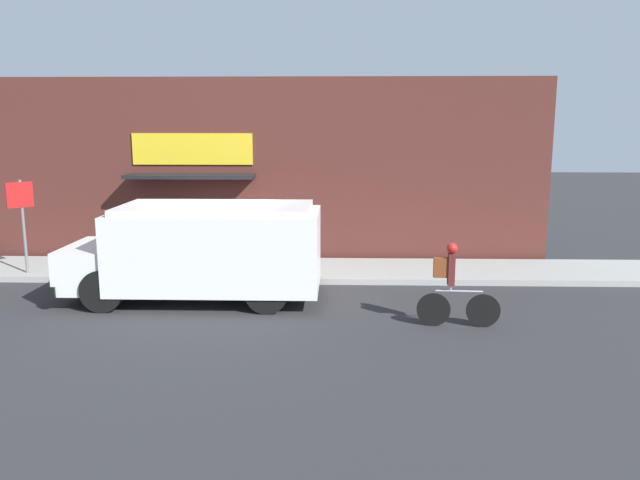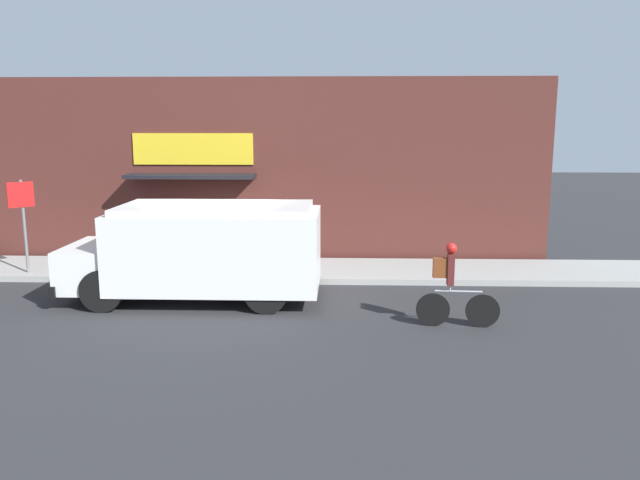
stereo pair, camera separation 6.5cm
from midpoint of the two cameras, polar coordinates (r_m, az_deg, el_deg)
The scene contains 6 objects.
ground_plane at distance 14.83m, azimuth -9.25°, elevation -3.99°, with size 70.00×70.00×0.00m, color #2B2B2D.
sidewalk at distance 15.92m, azimuth -8.47°, elevation -2.70°, with size 28.00×2.33×0.14m.
storefront at distance 16.92m, azimuth -7.97°, elevation 6.27°, with size 16.68×0.98×4.90m.
school_bus at distance 13.33m, azimuth -10.71°, elevation -0.88°, with size 5.32×2.61×2.04m.
cyclist at distance 11.69m, azimuth 11.88°, elevation -4.13°, with size 1.53×0.21×1.57m.
stop_sign_post at distance 16.47m, azimuth -25.71°, elevation 2.40°, with size 0.45×0.45×2.25m.
Camera 1 is at (2.76, -14.09, 3.69)m, focal length 35.00 mm.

